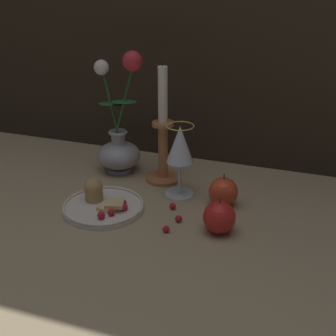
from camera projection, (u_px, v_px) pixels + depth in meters
name	position (u px, v px, depth m)	size (l,w,h in m)	color
ground_plane	(138.00, 198.00, 1.21)	(2.40, 2.40, 0.00)	#9E8966
vase	(119.00, 142.00, 1.32)	(0.14, 0.12, 0.35)	#A3A3A8
plate_with_pastries	(102.00, 203.00, 1.15)	(0.20, 0.20, 0.07)	silver
wine_glass	(180.00, 147.00, 1.17)	(0.08, 0.08, 0.19)	silver
candlestick	(163.00, 141.00, 1.26)	(0.10, 0.10, 0.33)	#B77042
apple_beside_vase	(219.00, 217.00, 1.04)	(0.07, 0.07, 0.09)	red
apple_near_glass	(223.00, 192.00, 1.16)	(0.07, 0.07, 0.09)	#D14223
berry_near_plate	(179.00, 219.00, 1.10)	(0.02, 0.02, 0.02)	#AD192D
berry_front_center	(173.00, 206.00, 1.15)	(0.02, 0.02, 0.02)	#AD192D
berry_by_glass_stem	(166.00, 229.00, 1.06)	(0.02, 0.02, 0.02)	#AD192D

